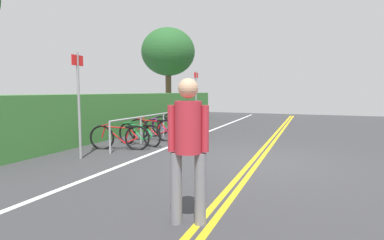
{
  "coord_description": "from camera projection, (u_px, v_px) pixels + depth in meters",
  "views": [
    {
      "loc": [
        -6.9,
        -1.15,
        1.61
      ],
      "look_at": [
        1.55,
        2.18,
        0.74
      ],
      "focal_mm": 28.35,
      "sensor_mm": 36.0,
      "label": 1
    }
  ],
  "objects": [
    {
      "name": "bicycle_1",
      "position": [
        139.0,
        134.0,
        9.01
      ],
      "size": [
        0.52,
        1.66,
        0.7
      ],
      "color": "black",
      "rests_on": "ground_plane"
    },
    {
      "name": "ground_plane",
      "position": [
        255.0,
        162.0,
        6.96
      ],
      "size": [
        30.89,
        12.91,
        0.05
      ],
      "primitive_type": "cube",
      "color": "#353538"
    },
    {
      "name": "bicycle_6",
      "position": [
        189.0,
        121.0,
        13.06
      ],
      "size": [
        0.66,
        1.62,
        0.72
      ],
      "color": "black",
      "rests_on": "ground_plane"
    },
    {
      "name": "bike_lane_stripe_white",
      "position": [
        154.0,
        153.0,
        7.93
      ],
      "size": [
        27.8,
        0.12,
        0.0
      ],
      "primitive_type": "cube",
      "color": "white",
      "rests_on": "ground_plane"
    },
    {
      "name": "sign_post_far",
      "position": [
        196.0,
        94.0,
        13.68
      ],
      "size": [
        0.36,
        0.06,
        2.5
      ],
      "color": "gray",
      "rests_on": "ground_plane"
    },
    {
      "name": "hedge_backdrop",
      "position": [
        137.0,
        112.0,
        12.68
      ],
      "size": [
        15.08,
        1.22,
        1.51
      ],
      "primitive_type": "cube",
      "color": "#387533",
      "rests_on": "ground_plane"
    },
    {
      "name": "bike_rack",
      "position": [
        163.0,
        119.0,
        10.57
      ],
      "size": [
        6.13,
        0.05,
        0.86
      ],
      "color": "#9EA0A5",
      "rests_on": "ground_plane"
    },
    {
      "name": "sign_post_near",
      "position": [
        79.0,
        96.0,
        7.1
      ],
      "size": [
        0.36,
        0.06,
        2.5
      ],
      "color": "gray",
      "rests_on": "ground_plane"
    },
    {
      "name": "tree_mid",
      "position": [
        168.0,
        52.0,
        17.64
      ],
      "size": [
        3.11,
        3.11,
        5.27
      ],
      "color": "brown",
      "rests_on": "ground_plane"
    },
    {
      "name": "centre_line_yellow_outer",
      "position": [
        252.0,
        161.0,
        6.99
      ],
      "size": [
        27.8,
        0.1,
        0.0
      ],
      "primitive_type": "cube",
      "color": "gold",
      "rests_on": "ground_plane"
    },
    {
      "name": "bicycle_4",
      "position": [
        175.0,
        125.0,
        11.33
      ],
      "size": [
        0.64,
        1.66,
        0.74
      ],
      "color": "black",
      "rests_on": "ground_plane"
    },
    {
      "name": "bicycle_2",
      "position": [
        152.0,
        130.0,
        9.87
      ],
      "size": [
        0.46,
        1.76,
        0.76
      ],
      "color": "black",
      "rests_on": "ground_plane"
    },
    {
      "name": "bicycle_0",
      "position": [
        120.0,
        137.0,
        8.34
      ],
      "size": [
        0.6,
        1.65,
        0.72
      ],
      "color": "black",
      "rests_on": "ground_plane"
    },
    {
      "name": "bicycle_3",
      "position": [
        165.0,
        128.0,
        10.57
      ],
      "size": [
        0.46,
        1.66,
        0.68
      ],
      "color": "black",
      "rests_on": "ground_plane"
    },
    {
      "name": "pedestrian",
      "position": [
        188.0,
        141.0,
        3.59
      ],
      "size": [
        0.32,
        0.47,
        1.76
      ],
      "color": "slate",
      "rests_on": "ground_plane"
    },
    {
      "name": "bicycle_5",
      "position": [
        183.0,
        122.0,
        12.15
      ],
      "size": [
        0.46,
        1.83,
        0.78
      ],
      "color": "black",
      "rests_on": "ground_plane"
    },
    {
      "name": "centre_line_yellow_inner",
      "position": [
        259.0,
        162.0,
        6.93
      ],
      "size": [
        27.8,
        0.1,
        0.0
      ],
      "primitive_type": "cube",
      "color": "gold",
      "rests_on": "ground_plane"
    }
  ]
}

